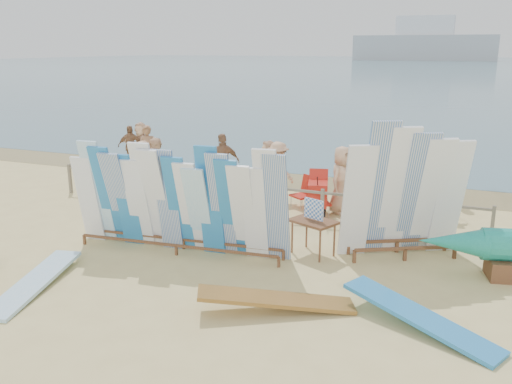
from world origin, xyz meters
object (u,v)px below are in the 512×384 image
at_px(main_surfboard_rack, 179,204).
at_px(vendor_table, 313,236).
at_px(flat_board_a, 35,287).
at_px(flat_board_d, 419,328).
at_px(flat_board_c, 276,310).
at_px(beachgoer_5, 268,164).
at_px(beachgoer_11, 141,144).
at_px(beachgoer_4, 223,163).
at_px(side_surfboard_rack, 404,197).
at_px(beachgoer_1, 148,152).
at_px(beachgoer_0, 143,166).
at_px(beachgoer_9, 414,168).
at_px(beach_chair_left, 303,198).
at_px(beachgoer_10, 439,187).
at_px(beachgoer_8, 352,178).
at_px(beachgoer_3, 278,170).
at_px(beachgoer_extra_1, 130,146).
at_px(beachgoer_6, 342,180).
at_px(beachgoer_2, 157,165).
at_px(beachgoer_7, 446,171).
at_px(beach_chair_right, 318,205).
at_px(stroller, 318,198).

relative_size(main_surfboard_rack, vendor_table, 3.95).
height_order(flat_board_a, flat_board_d, flat_board_d).
distance_m(flat_board_c, beachgoer_5, 8.36).
bearing_deg(flat_board_d, beachgoer_11, 77.23).
bearing_deg(vendor_table, beachgoer_4, 158.12).
height_order(side_surfboard_rack, beachgoer_1, side_surfboard_rack).
distance_m(beachgoer_0, beachgoer_9, 8.31).
relative_size(beach_chair_left, beachgoer_11, 0.53).
relative_size(flat_board_a, flat_board_d, 1.00).
bearing_deg(beachgoer_1, main_surfboard_rack, -70.07).
bearing_deg(beachgoer_5, beachgoer_10, 65.26).
xyz_separation_m(flat_board_a, beachgoer_11, (-4.21, 9.97, 0.83)).
height_order(beachgoer_8, beachgoer_3, beachgoer_8).
height_order(beachgoer_extra_1, beachgoer_9, beachgoer_9).
xyz_separation_m(flat_board_a, beach_chair_left, (3.10, 6.98, 0.26)).
bearing_deg(beach_chair_left, beachgoer_1, -159.28).
height_order(beachgoer_8, beachgoer_9, beachgoer_8).
distance_m(beachgoer_6, beachgoer_11, 9.01).
relative_size(flat_board_c, beachgoer_2, 1.60).
bearing_deg(flat_board_c, flat_board_d, -108.92).
relative_size(beachgoer_2, beachgoer_7, 0.92).
bearing_deg(beach_chair_right, stroller, -137.18).
distance_m(flat_board_d, beachgoer_0, 10.69).
height_order(beach_chair_left, beachgoer_11, beachgoer_11).
relative_size(flat_board_a, beachgoer_9, 1.61).
relative_size(stroller, beachgoer_5, 0.78).
height_order(beachgoer_3, beachgoer_extra_1, beachgoer_3).
bearing_deg(beachgoer_5, beachgoer_0, -78.31).
height_order(vendor_table, beachgoer_8, beachgoer_8).
xyz_separation_m(main_surfboard_rack, beachgoer_6, (2.59, 4.19, -0.19)).
distance_m(main_surfboard_rack, beach_chair_left, 4.68).
height_order(side_surfboard_rack, flat_board_c, side_surfboard_rack).
distance_m(flat_board_c, beach_chair_left, 6.32).
distance_m(beachgoer_7, beachgoer_11, 11.01).
xyz_separation_m(flat_board_a, beachgoer_1, (-2.90, 8.43, 0.90)).
height_order(beach_chair_right, beachgoer_extra_1, beachgoer_extra_1).
xyz_separation_m(main_surfboard_rack, flat_board_c, (2.89, -1.79, -1.11)).
relative_size(beach_chair_left, stroller, 0.73).
height_order(flat_board_a, beachgoer_4, beachgoer_4).
relative_size(beachgoer_5, beachgoer_9, 0.92).
bearing_deg(beachgoer_6, beachgoer_5, 75.20).
distance_m(beachgoer_2, beachgoer_0, 0.51).
relative_size(flat_board_a, beachgoer_10, 1.71).
bearing_deg(flat_board_d, beachgoer_0, 83.05).
xyz_separation_m(vendor_table, beachgoer_4, (-4.09, 4.14, 0.49)).
height_order(beachgoer_extra_1, beachgoer_11, beachgoer_11).
bearing_deg(beachgoer_0, beach_chair_right, 179.61).
bearing_deg(beachgoer_extra_1, beach_chair_right, -46.22).
bearing_deg(beachgoer_5, beachgoer_1, -101.76).
bearing_deg(beachgoer_6, side_surfboard_rack, -126.19).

